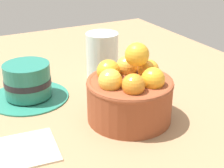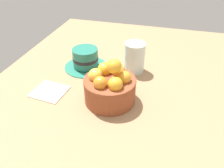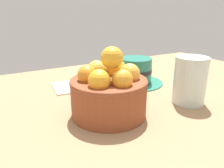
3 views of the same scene
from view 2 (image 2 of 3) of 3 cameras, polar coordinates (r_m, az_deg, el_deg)
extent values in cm
cube|color=#997551|center=(67.17, -0.53, -5.26)|extent=(125.54, 81.19, 3.63)
cylinder|color=brown|center=(63.78, -0.56, -1.54)|extent=(14.60, 14.60, 7.25)
torus|color=brown|center=(61.92, -0.57, 0.86)|extent=(14.80, 14.80, 1.00)
sphere|color=gold|center=(58.09, 0.86, -0.07)|extent=(3.95, 3.95, 3.95)
sphere|color=gold|center=(60.77, 3.15, 1.63)|extent=(3.70, 3.70, 3.70)
sphere|color=gold|center=(63.83, 1.66, 3.47)|extent=(3.93, 3.93, 3.93)
sphere|color=gold|center=(64.32, -1.89, 3.73)|extent=(4.10, 4.10, 4.10)
sphere|color=gold|center=(61.79, -4.25, 2.20)|extent=(3.93, 3.93, 3.93)
sphere|color=orange|center=(58.62, -3.02, 0.24)|extent=(3.71, 3.71, 3.71)
sphere|color=gold|center=(59.32, 0.62, 4.66)|extent=(4.06, 4.06, 4.06)
cylinder|color=#287963|center=(82.02, -6.60, 4.53)|extent=(15.45, 15.45, 0.60)
cylinder|color=#237260|center=(80.28, -6.77, 6.72)|extent=(8.94, 8.94, 6.52)
cylinder|color=black|center=(80.41, -6.75, 6.56)|extent=(9.10, 9.10, 1.17)
cylinder|color=silver|center=(77.31, 5.76, 6.72)|extent=(6.98, 6.98, 10.35)
cube|color=beige|center=(71.57, -15.59, -1.73)|extent=(10.16, 10.80, 0.60)
camera|label=1|loc=(0.43, -63.08, -0.76)|focal=54.05mm
camera|label=3|loc=(0.43, 40.10, -5.53)|focal=34.73mm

